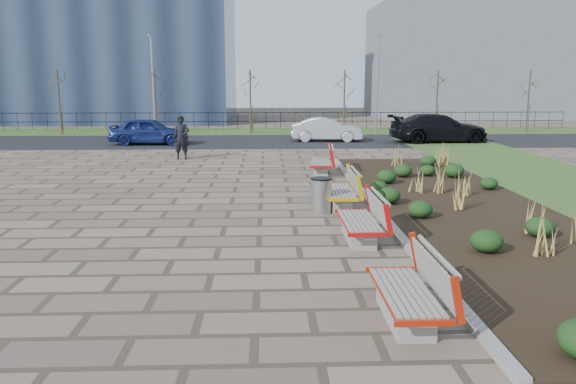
{
  "coord_description": "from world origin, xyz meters",
  "views": [
    {
      "loc": [
        1.02,
        -9.67,
        3.45
      ],
      "look_at": [
        1.5,
        3.0,
        0.9
      ],
      "focal_mm": 35.0,
      "sensor_mm": 36.0,
      "label": 1
    }
  ],
  "objects_px": {
    "bench_b": "(359,218)",
    "lamp_west": "(153,86)",
    "litter_bin": "(321,196)",
    "car_blue": "(149,131)",
    "pedestrian": "(181,137)",
    "car_black": "(439,128)",
    "car_silver": "(327,130)",
    "lamp_east": "(377,86)",
    "bench_d": "(320,161)",
    "bench_a": "(405,288)",
    "bench_c": "(339,189)"
  },
  "relations": [
    {
      "from": "bench_a",
      "to": "lamp_east",
      "type": "distance_m",
      "value": 28.64
    },
    {
      "from": "bench_d",
      "to": "pedestrian",
      "type": "relative_size",
      "value": 1.1
    },
    {
      "from": "bench_b",
      "to": "lamp_west",
      "type": "relative_size",
      "value": 0.35
    },
    {
      "from": "car_blue",
      "to": "lamp_west",
      "type": "distance_m",
      "value": 5.87
    },
    {
      "from": "bench_b",
      "to": "car_blue",
      "type": "xyz_separation_m",
      "value": [
        -8.27,
        18.62,
        0.23
      ]
    },
    {
      "from": "bench_c",
      "to": "pedestrian",
      "type": "distance_m",
      "value": 11.2
    },
    {
      "from": "bench_d",
      "to": "pedestrian",
      "type": "height_order",
      "value": "pedestrian"
    },
    {
      "from": "bench_c",
      "to": "pedestrian",
      "type": "height_order",
      "value": "pedestrian"
    },
    {
      "from": "bench_b",
      "to": "car_silver",
      "type": "xyz_separation_m",
      "value": [
        1.41,
        19.83,
        0.17
      ]
    },
    {
      "from": "litter_bin",
      "to": "lamp_west",
      "type": "height_order",
      "value": "lamp_west"
    },
    {
      "from": "bench_b",
      "to": "bench_d",
      "type": "distance_m",
      "value": 8.77
    },
    {
      "from": "bench_d",
      "to": "car_blue",
      "type": "height_order",
      "value": "car_blue"
    },
    {
      "from": "bench_a",
      "to": "bench_d",
      "type": "distance_m",
      "value": 12.89
    },
    {
      "from": "bench_a",
      "to": "bench_d",
      "type": "height_order",
      "value": "same"
    },
    {
      "from": "litter_bin",
      "to": "pedestrian",
      "type": "relative_size",
      "value": 0.47
    },
    {
      "from": "lamp_west",
      "to": "bench_c",
      "type": "bearing_deg",
      "value": -66.47
    },
    {
      "from": "car_blue",
      "to": "bench_a",
      "type": "bearing_deg",
      "value": -158.61
    },
    {
      "from": "bench_c",
      "to": "litter_bin",
      "type": "xyz_separation_m",
      "value": [
        -0.57,
        -0.64,
        -0.05
      ]
    },
    {
      "from": "bench_d",
      "to": "litter_bin",
      "type": "relative_size",
      "value": 2.31
    },
    {
      "from": "bench_b",
      "to": "bench_c",
      "type": "xyz_separation_m",
      "value": [
        0.0,
        3.29,
        0.0
      ]
    },
    {
      "from": "bench_b",
      "to": "car_black",
      "type": "distance_m",
      "value": 20.5
    },
    {
      "from": "litter_bin",
      "to": "lamp_east",
      "type": "height_order",
      "value": "lamp_east"
    },
    {
      "from": "car_silver",
      "to": "litter_bin",
      "type": "bearing_deg",
      "value": 177.91
    },
    {
      "from": "bench_c",
      "to": "lamp_east",
      "type": "relative_size",
      "value": 0.35
    },
    {
      "from": "pedestrian",
      "to": "lamp_west",
      "type": "height_order",
      "value": "lamp_west"
    },
    {
      "from": "bench_d",
      "to": "pedestrian",
      "type": "xyz_separation_m",
      "value": [
        -5.71,
        4.14,
        0.46
      ]
    },
    {
      "from": "bench_c",
      "to": "pedestrian",
      "type": "relative_size",
      "value": 1.1
    },
    {
      "from": "pedestrian",
      "to": "car_black",
      "type": "xyz_separation_m",
      "value": [
        13.25,
        6.15,
        -0.16
      ]
    },
    {
      "from": "pedestrian",
      "to": "car_silver",
      "type": "distance_m",
      "value": 9.93
    },
    {
      "from": "car_blue",
      "to": "car_black",
      "type": "bearing_deg",
      "value": -86.99
    },
    {
      "from": "bench_a",
      "to": "car_silver",
      "type": "bearing_deg",
      "value": 86.56
    },
    {
      "from": "car_black",
      "to": "lamp_east",
      "type": "height_order",
      "value": "lamp_east"
    },
    {
      "from": "lamp_west",
      "to": "bench_b",
      "type": "bearing_deg",
      "value": -69.41
    },
    {
      "from": "car_silver",
      "to": "car_black",
      "type": "bearing_deg",
      "value": -92.68
    },
    {
      "from": "bench_c",
      "to": "car_black",
      "type": "relative_size",
      "value": 0.39
    },
    {
      "from": "lamp_west",
      "to": "car_silver",
      "type": "bearing_deg",
      "value": -21.64
    },
    {
      "from": "bench_b",
      "to": "car_blue",
      "type": "height_order",
      "value": "car_blue"
    },
    {
      "from": "bench_a",
      "to": "bench_c",
      "type": "height_order",
      "value": "same"
    },
    {
      "from": "bench_b",
      "to": "bench_c",
      "type": "distance_m",
      "value": 3.29
    },
    {
      "from": "pedestrian",
      "to": "car_blue",
      "type": "bearing_deg",
      "value": 115.68
    },
    {
      "from": "bench_b",
      "to": "car_black",
      "type": "bearing_deg",
      "value": 68.12
    },
    {
      "from": "bench_a",
      "to": "bench_c",
      "type": "xyz_separation_m",
      "value": [
        0.0,
        7.41,
        0.0
      ]
    },
    {
      "from": "car_silver",
      "to": "bench_a",
      "type": "bearing_deg",
      "value": -178.9
    },
    {
      "from": "car_silver",
      "to": "lamp_west",
      "type": "distance_m",
      "value": 11.44
    },
    {
      "from": "lamp_east",
      "to": "bench_b",
      "type": "bearing_deg",
      "value": -101.79
    },
    {
      "from": "bench_b",
      "to": "pedestrian",
      "type": "bearing_deg",
      "value": 113.54
    },
    {
      "from": "bench_b",
      "to": "bench_c",
      "type": "bearing_deg",
      "value": 89.71
    },
    {
      "from": "car_blue",
      "to": "bench_d",
      "type": "bearing_deg",
      "value": -138.57
    },
    {
      "from": "litter_bin",
      "to": "car_blue",
      "type": "bearing_deg",
      "value": 115.75
    },
    {
      "from": "bench_c",
      "to": "pedestrian",
      "type": "xyz_separation_m",
      "value": [
        -5.71,
        9.63,
        0.46
      ]
    }
  ]
}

